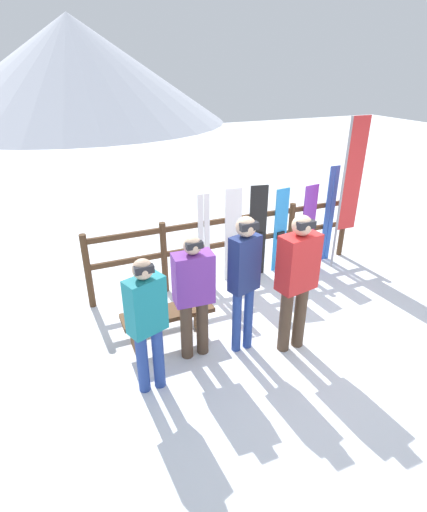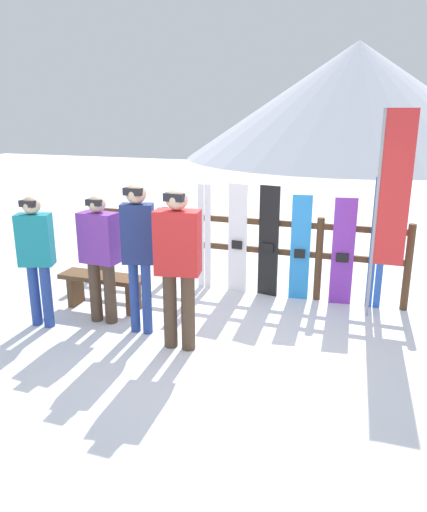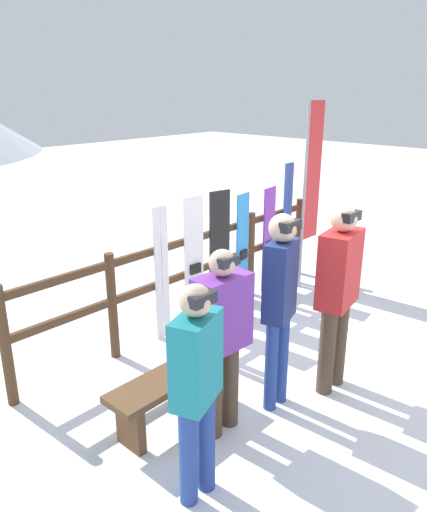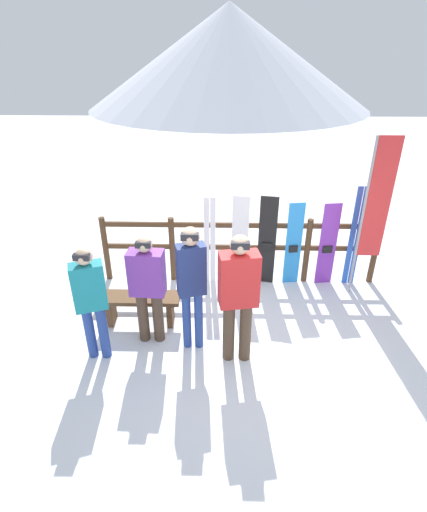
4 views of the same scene
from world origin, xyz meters
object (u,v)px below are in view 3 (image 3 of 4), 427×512
object	(u,v)px
ski_pair_white	(162,274)
snowboard_black_stripe	(220,253)
bench	(171,388)
snowboard_blue	(242,249)
person_red	(338,287)
person_navy	(280,295)
rental_flag	(310,181)
ski_pair_blue	(287,224)
person_teal	(197,379)
snowboard_purple	(269,240)
snowboard_white	(194,262)
person_purple	(222,332)

from	to	relation	value
ski_pair_white	snowboard_black_stripe	distance (m)	0.97
bench	snowboard_blue	xyz separation A→B (m)	(2.41, 1.21, 0.40)
ski_pair_white	snowboard_black_stripe	xyz separation A→B (m)	(0.97, -0.00, 0.01)
bench	snowboard_blue	world-z (taller)	snowboard_blue
person_red	ski_pair_white	world-z (taller)	person_red
person_navy	rental_flag	world-z (taller)	rental_flag
ski_pair_blue	rental_flag	size ratio (longest dim) A/B	0.68
ski_pair_white	rental_flag	bearing A→B (deg)	-6.91
person_navy	snowboard_black_stripe	world-z (taller)	person_navy
person_teal	ski_pair_blue	distance (m)	4.32
snowboard_blue	ski_pair_white	bearing A→B (deg)	179.86
snowboard_black_stripe	rental_flag	size ratio (longest dim) A/B	0.61
snowboard_purple	rental_flag	bearing A→B (deg)	-30.41
bench	person_red	xyz separation A→B (m)	(1.41, -0.74, 0.71)
snowboard_blue	snowboard_purple	bearing A→B (deg)	-0.00
snowboard_white	ski_pair_white	bearing A→B (deg)	179.63
snowboard_purple	snowboard_black_stripe	bearing A→B (deg)	179.99
bench	snowboard_white	distance (m)	1.99
person_navy	rental_flag	size ratio (longest dim) A/B	0.69
rental_flag	ski_pair_white	bearing A→B (deg)	173.09
person_teal	snowboard_purple	xyz separation A→B (m)	(3.42, 1.95, -0.22)
snowboard_purple	rental_flag	size ratio (longest dim) A/B	0.57
snowboard_blue	rental_flag	xyz separation A→B (m)	(1.09, -0.30, 0.80)
person_purple	ski_pair_white	xyz separation A→B (m)	(0.77, 1.60, -0.14)
person_teal	snowboard_blue	size ratio (longest dim) A/B	1.10
snowboard_white	snowboard_blue	bearing A→B (deg)	-0.01
ski_pair_white	ski_pair_blue	bearing A→B (deg)	-0.00
person_purple	snowboard_black_stripe	bearing A→B (deg)	42.52
snowboard_blue	snowboard_black_stripe	bearing A→B (deg)	179.99
bench	rental_flag	xyz separation A→B (m)	(3.50, 0.91, 1.20)
person_red	ski_pair_blue	xyz separation A→B (m)	(2.01, 1.95, -0.17)
person_purple	snowboard_black_stripe	size ratio (longest dim) A/B	1.02
snowboard_blue	snowboard_white	bearing A→B (deg)	179.99
bench	snowboard_black_stripe	bearing A→B (deg)	31.72
person_purple	ski_pair_white	bearing A→B (deg)	64.18
bench	person_red	distance (m)	1.74
snowboard_blue	rental_flag	distance (m)	1.38
person_navy	snowboard_purple	size ratio (longest dim) A/B	1.22
person_purple	person_red	size ratio (longest dim) A/B	0.89
ski_pair_white	rental_flag	distance (m)	2.63
person_navy	ski_pair_blue	world-z (taller)	person_navy
person_red	ski_pair_blue	bearing A→B (deg)	44.12
person_purple	person_red	world-z (taller)	person_red
person_purple	snowboard_blue	xyz separation A→B (m)	(2.19, 1.59, -0.19)
person_teal	ski_pair_blue	world-z (taller)	ski_pair_blue
ski_pair_blue	person_purple	bearing A→B (deg)	-153.47
bench	ski_pair_blue	size ratio (longest dim) A/B	0.67
snowboard_blue	ski_pair_blue	bearing A→B (deg)	0.19
bench	ski_pair_white	xyz separation A→B (m)	(1.00, 1.22, 0.44)
ski_pair_white	snowboard_blue	world-z (taller)	ski_pair_white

